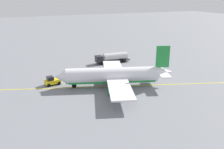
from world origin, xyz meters
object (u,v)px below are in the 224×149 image
object	(u,v)px
safety_cone_wingtip	(71,77)
fuel_tanker	(112,57)
refueling_worker	(118,65)
safety_cone_nose	(66,78)
airplane	(114,76)
pushback_tug	(52,81)

from	to	relation	value
safety_cone_wingtip	fuel_tanker	bearing A→B (deg)	-149.07
refueling_worker	safety_cone_nose	world-z (taller)	refueling_worker
safety_cone_wingtip	safety_cone_nose	bearing A→B (deg)	-5.02
airplane	refueling_worker	size ratio (longest dim) A/B	16.28
pushback_tug	safety_cone_nose	xyz separation A→B (m)	(-4.11, -3.02, -0.68)
fuel_tanker	pushback_tug	size ratio (longest dim) A/B	2.93
fuel_tanker	refueling_worker	world-z (taller)	fuel_tanker
airplane	pushback_tug	world-z (taller)	airplane
fuel_tanker	safety_cone_nose	distance (m)	19.78
airplane	fuel_tanker	size ratio (longest dim) A/B	2.45
fuel_tanker	refueling_worker	bearing A→B (deg)	81.24
pushback_tug	safety_cone_nose	size ratio (longest dim) A/B	5.98
pushback_tug	safety_cone_wingtip	size ratio (longest dim) A/B	6.48
airplane	pushback_tug	xyz separation A→B (m)	(13.46, -6.92, -1.64)
safety_cone_nose	safety_cone_wingtip	distance (m)	1.46
safety_cone_wingtip	refueling_worker	bearing A→B (deg)	-167.17
airplane	safety_cone_wingtip	world-z (taller)	airplane
refueling_worker	safety_cone_nose	xyz separation A→B (m)	(16.40, 3.28, -0.50)
fuel_tanker	pushback_tug	world-z (taller)	fuel_tanker
safety_cone_wingtip	airplane	bearing A→B (deg)	128.85
refueling_worker	safety_cone_nose	bearing A→B (deg)	11.29
safety_cone_nose	refueling_worker	bearing A→B (deg)	-168.71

